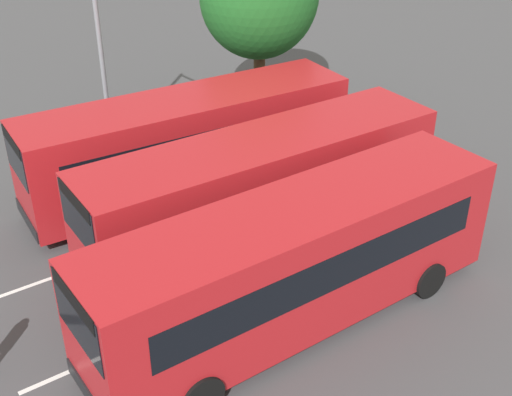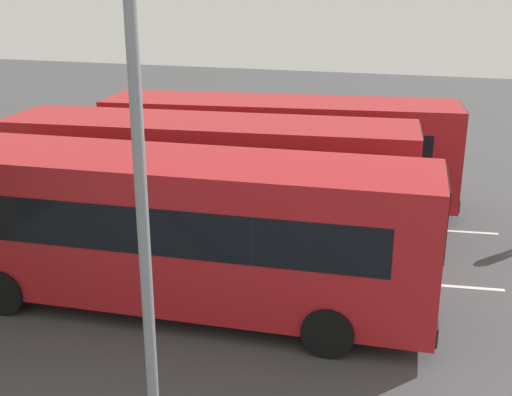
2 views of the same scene
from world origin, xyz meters
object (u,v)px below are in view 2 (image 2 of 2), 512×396
(bus_center_right, at_px, (280,148))
(street_lamp, at_px, (144,159))
(bus_far_left, at_px, (176,227))
(bus_center_left, at_px, (210,176))

(bus_center_right, bearing_deg, street_lamp, -91.87)
(bus_far_left, xyz_separation_m, bus_center_left, (-0.67, 3.53, 0.00))
(bus_center_right, bearing_deg, bus_far_left, -99.66)
(bus_far_left, bearing_deg, bus_center_left, 97.04)
(bus_center_left, relative_size, bus_center_right, 1.00)
(bus_far_left, bearing_deg, street_lamp, -73.98)
(bus_center_right, xyz_separation_m, street_lamp, (1.08, -10.46, 2.41))
(bus_far_left, height_order, street_lamp, street_lamp)
(bus_center_left, bearing_deg, street_lamp, -80.77)
(bus_center_left, xyz_separation_m, bus_center_right, (0.90, 3.29, 0.00))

